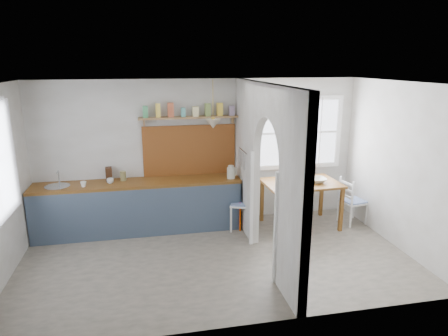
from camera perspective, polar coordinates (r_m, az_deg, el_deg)
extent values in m
cube|color=gray|center=(6.17, -0.96, -12.86)|extent=(5.80, 3.20, 0.01)
cube|color=silver|center=(5.47, -1.08, 12.01)|extent=(5.80, 3.20, 0.01)
cube|color=silver|center=(7.22, -3.33, 2.27)|extent=(5.80, 0.01, 2.60)
cube|color=silver|center=(4.21, 2.99, -7.13)|extent=(5.80, 0.01, 2.60)
cube|color=silver|center=(6.81, 23.72, 0.25)|extent=(0.01, 3.20, 2.60)
cube|color=silver|center=(4.77, 9.99, -4.64)|extent=(0.12, 0.80, 2.60)
cube|color=silver|center=(6.78, 3.27, 1.44)|extent=(0.12, 1.20, 2.60)
cube|color=silver|center=(5.50, 6.57, 6.43)|extent=(0.12, 1.20, 1.05)
cube|color=brown|center=(6.97, -12.16, -2.13)|extent=(3.50, 0.60, 0.05)
cube|color=#384A5E|center=(6.84, -11.96, -6.42)|extent=(3.50, 0.03, 0.85)
cube|color=#351D10|center=(7.16, -11.96, -5.46)|extent=(3.46, 0.45, 0.85)
cylinder|color=#B2B8C2|center=(7.11, -22.70, -2.50)|extent=(0.40, 0.40, 0.02)
cube|color=brown|center=(7.15, -4.93, 2.54)|extent=(1.65, 0.03, 0.90)
cube|color=#956540|center=(6.97, -4.96, 7.22)|extent=(1.75, 0.20, 0.03)
cube|color=#358950|center=(6.91, -11.18, 7.81)|extent=(0.09, 0.09, 0.18)
cube|color=gold|center=(6.91, -9.40, 7.90)|extent=(0.09, 0.09, 0.18)
cube|color=#9F4323|center=(6.93, -7.63, 7.97)|extent=(0.09, 0.09, 0.18)
cube|color=teal|center=(6.94, -5.86, 8.04)|extent=(0.09, 0.09, 0.18)
cube|color=beige|center=(6.97, -4.10, 8.11)|extent=(0.09, 0.09, 0.18)
cube|color=olive|center=(7.00, -2.35, 8.16)|extent=(0.09, 0.09, 0.18)
cube|color=gold|center=(7.03, -0.62, 8.21)|extent=(0.09, 0.09, 0.18)
cube|color=slate|center=(7.08, 1.09, 8.25)|extent=(0.09, 0.09, 0.18)
cone|color=beige|center=(6.69, -1.57, 6.35)|extent=(0.26, 0.26, 0.16)
cylinder|color=#B2B8C2|center=(6.63, 2.76, 2.47)|extent=(0.02, 0.50, 0.02)
imported|color=white|center=(6.91, -19.44, -2.20)|extent=(0.10, 0.10, 0.09)
imported|color=silver|center=(6.96, -15.95, -1.78)|extent=(0.12, 0.12, 0.09)
cube|color=#351D10|center=(7.12, -16.12, -0.83)|extent=(0.12, 0.16, 0.23)
cylinder|color=olive|center=(7.07, -14.21, -1.10)|extent=(0.12, 0.12, 0.16)
cube|color=#A72B6E|center=(7.02, 2.27, -6.83)|extent=(0.02, 0.03, 0.49)
cube|color=#ED4700|center=(7.02, 2.31, -7.08)|extent=(0.02, 0.03, 0.50)
imported|color=beige|center=(7.22, 13.16, -1.69)|extent=(0.34, 0.34, 0.08)
imported|color=gray|center=(6.96, 10.15, -2.09)|extent=(0.12, 0.12, 0.09)
cylinder|color=black|center=(7.00, 9.10, -2.26)|extent=(0.25, 0.25, 0.02)
imported|color=#492E53|center=(7.39, 10.72, -0.75)|extent=(0.20, 0.20, 0.18)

